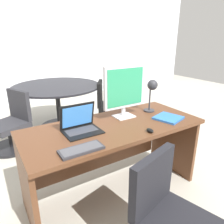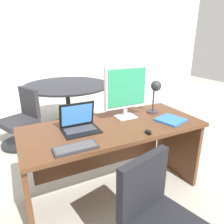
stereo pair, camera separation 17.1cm
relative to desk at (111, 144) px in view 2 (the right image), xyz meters
The scene contains 12 objects.
ground 1.55m from the desk, 90.00° to the left, with size 12.00×12.00×0.00m, color #B7B2A3.
back_wall 3.92m from the desk, 90.00° to the left, with size 10.00×0.10×2.80m, color silver.
desk is the anchor object (origin of this frame).
monitor 0.56m from the desk, 21.95° to the left, with size 0.46×0.16×0.52m.
laptop 0.43m from the desk, behind, with size 0.32×0.25×0.24m.
keyboard 0.60m from the desk, 144.77° to the right, with size 0.33×0.13×0.02m.
mouse 0.46m from the desk, 62.34° to the right, with size 0.04×0.08×0.03m.
desk_lamp 0.72m from the desk, ahead, with size 0.12×0.14×0.36m.
book 0.63m from the desk, 20.15° to the right, with size 0.30×0.30×0.02m.
meeting_table 1.90m from the desk, 87.50° to the left, with size 1.47×1.47×0.76m.
meeting_chair_near 1.65m from the desk, 59.41° to the left, with size 0.65×0.64×0.83m.
meeting_chair_far 1.70m from the desk, 115.54° to the left, with size 0.62×0.61×0.83m.
Camera 2 is at (-0.83, -1.62, 1.54)m, focal length 33.95 mm.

